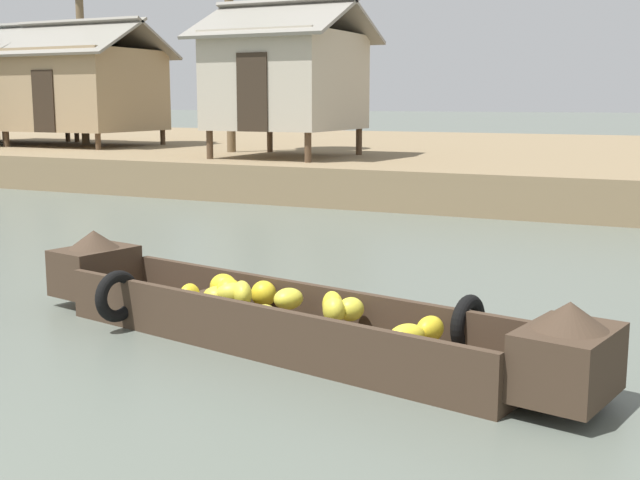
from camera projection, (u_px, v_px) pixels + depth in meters
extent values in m
plane|color=#596056|center=(351.00, 257.00, 11.96)|extent=(300.00, 300.00, 0.00)
cube|color=#7F6B4C|center=(544.00, 161.00, 24.99)|extent=(160.00, 20.00, 0.85)
cube|color=#3D2D21|center=(281.00, 339.00, 7.66)|extent=(4.94, 1.95, 0.12)
cube|color=#3D2D21|center=(312.00, 303.00, 7.99)|extent=(4.76, 1.04, 0.38)
cube|color=#3D2D21|center=(248.00, 324.00, 7.25)|extent=(4.76, 1.04, 0.38)
cube|color=#3D2D21|center=(567.00, 362.00, 5.99)|extent=(0.77, 0.96, 0.51)
cone|color=#3D2D21|center=(570.00, 315.00, 5.93)|extent=(0.66, 0.66, 0.20)
cube|color=#3D2D21|center=(95.00, 270.00, 9.23)|extent=(0.77, 0.96, 0.51)
cone|color=#3D2D21|center=(94.00, 239.00, 9.17)|extent=(0.66, 0.66, 0.20)
cube|color=#3D2D21|center=(202.00, 295.00, 8.23)|extent=(0.38, 0.93, 0.05)
torus|color=black|center=(468.00, 324.00, 7.11)|extent=(0.22, 0.53, 0.52)
torus|color=black|center=(117.00, 296.00, 8.12)|extent=(0.22, 0.53, 0.52)
ellipsoid|color=yellow|center=(264.00, 294.00, 8.12)|extent=(0.36, 0.35, 0.26)
ellipsoid|color=yellow|center=(242.00, 294.00, 7.85)|extent=(0.34, 0.37, 0.26)
ellipsoid|color=yellow|center=(407.00, 336.00, 6.67)|extent=(0.36, 0.39, 0.21)
ellipsoid|color=gold|center=(216.00, 296.00, 7.93)|extent=(0.28, 0.25, 0.19)
ellipsoid|color=yellow|center=(288.00, 299.00, 7.76)|extent=(0.35, 0.37, 0.21)
ellipsoid|color=yellow|center=(334.00, 310.00, 7.37)|extent=(0.33, 0.35, 0.26)
ellipsoid|color=yellow|center=(265.00, 315.00, 7.37)|extent=(0.34, 0.35, 0.19)
ellipsoid|color=yellow|center=(189.00, 297.00, 7.92)|extent=(0.19, 0.27, 0.26)
ellipsoid|color=yellow|center=(333.00, 305.00, 7.43)|extent=(0.33, 0.36, 0.25)
ellipsoid|color=yellow|center=(430.00, 329.00, 6.90)|extent=(0.27, 0.34, 0.23)
ellipsoid|color=yellow|center=(229.00, 291.00, 7.92)|extent=(0.33, 0.33, 0.26)
ellipsoid|color=yellow|center=(351.00, 309.00, 7.44)|extent=(0.32, 0.33, 0.22)
ellipsoid|color=yellow|center=(232.00, 294.00, 7.87)|extent=(0.37, 0.33, 0.23)
ellipsoid|color=yellow|center=(224.00, 287.00, 8.17)|extent=(0.35, 0.29, 0.27)
cylinder|color=#4C3826|center=(5.00, 138.00, 25.56)|extent=(0.16, 0.16, 0.49)
cylinder|color=#4C3826|center=(68.00, 135.00, 28.02)|extent=(0.16, 0.16, 0.49)
cube|color=gray|center=(13.00, 41.00, 27.67)|extent=(4.38, 2.07, 0.97)
cylinder|color=#4C3826|center=(7.00, 139.00, 25.02)|extent=(0.16, 0.16, 0.48)
cylinder|color=#4C3826|center=(98.00, 142.00, 23.50)|extent=(0.16, 0.16, 0.48)
cylinder|color=#4C3826|center=(77.00, 135.00, 27.75)|extent=(0.16, 0.16, 0.48)
cylinder|color=#4C3826|center=(163.00, 137.00, 26.23)|extent=(0.16, 0.16, 0.48)
cube|color=#9E8460|center=(84.00, 91.00, 25.38)|extent=(3.96, 3.48, 2.45)
cube|color=#2D2319|center=(43.00, 101.00, 23.87)|extent=(0.80, 0.04, 1.80)
cube|color=gray|center=(62.00, 37.00, 24.34)|extent=(4.66, 2.22, 1.18)
cube|color=gray|center=(101.00, 41.00, 25.89)|extent=(4.66, 2.22, 1.18)
cylinder|color=#4C3826|center=(210.00, 145.00, 19.87)|extent=(0.16, 0.16, 0.69)
cylinder|color=#4C3826|center=(308.00, 147.00, 18.73)|extent=(0.16, 0.16, 0.69)
cylinder|color=#4C3826|center=(270.00, 139.00, 22.53)|extent=(0.16, 0.16, 0.69)
cylinder|color=#4C3826|center=(359.00, 142.00, 21.39)|extent=(0.16, 0.16, 0.69)
cube|color=#B2A893|center=(287.00, 82.00, 20.38)|extent=(3.06, 3.39, 2.36)
cube|color=#2D2319|center=(252.00, 92.00, 18.90)|extent=(0.80, 0.04, 1.80)
cube|color=gray|center=(269.00, 18.00, 19.37)|extent=(3.76, 2.19, 1.03)
cube|color=gray|center=(302.00, 24.00, 20.88)|extent=(3.76, 2.19, 1.03)
cylinder|color=brown|center=(229.00, 31.00, 22.04)|extent=(0.24, 0.24, 6.47)
cylinder|color=brown|center=(81.00, 44.00, 25.40)|extent=(0.24, 0.24, 6.27)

